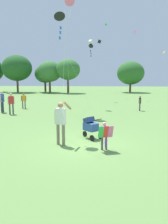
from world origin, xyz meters
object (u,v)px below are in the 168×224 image
at_px(child_with_butterfly_kite, 105,133).
at_px(person_sitting_far, 24,99).
at_px(person_red_shirt, 140,102).
at_px(person_couple_left, 11,102).
at_px(kite_adult_black, 60,19).
at_px(kite_blue_high, 91,44).
at_px(stroller, 90,126).
at_px(person_adult_flyer, 61,119).
at_px(kite_green_novelty, 70,3).
at_px(person_kid_running, 2,100).

height_order(child_with_butterfly_kite, person_sitting_far, person_sitting_far).
relative_size(person_red_shirt, person_couple_left, 0.78).
bearing_deg(person_red_shirt, kite_adult_black, -119.17).
bearing_deg(child_with_butterfly_kite, person_couple_left, 131.54).
height_order(kite_blue_high, person_couple_left, kite_blue_high).
bearing_deg(stroller, person_red_shirt, 68.60).
xyz_separation_m(child_with_butterfly_kite, person_adult_flyer, (-1.83, 0.52, 0.42)).
height_order(kite_green_novelty, kite_blue_high, kite_green_novelty).
height_order(child_with_butterfly_kite, kite_blue_high, kite_blue_high).
relative_size(kite_green_novelty, person_red_shirt, 6.71).
relative_size(kite_adult_black, kite_green_novelty, 0.67).
relative_size(person_sitting_far, person_couple_left, 0.86).
distance_m(kite_green_novelty, kite_blue_high, 4.55).
height_order(kite_blue_high, person_red_shirt, kite_blue_high).
relative_size(stroller, kite_green_novelty, 0.12).
bearing_deg(child_with_butterfly_kite, person_sitting_far, 122.92).
height_order(stroller, person_kid_running, person_kid_running).
height_order(person_adult_flyer, kite_blue_high, kite_blue_high).
bearing_deg(person_red_shirt, person_kid_running, -169.82).
xyz_separation_m(kite_adult_black, person_couple_left, (-5.04, 6.17, -4.44)).
bearing_deg(person_sitting_far, stroller, -55.41).
xyz_separation_m(stroller, person_couple_left, (-6.44, 6.38, 0.35)).
bearing_deg(person_sitting_far, kite_blue_high, 9.72).
bearing_deg(child_with_butterfly_kite, person_adult_flyer, 164.19).
relative_size(child_with_butterfly_kite, kite_green_novelty, 0.13).
bearing_deg(person_kid_running, person_sitting_far, 69.84).
height_order(child_with_butterfly_kite, person_kid_running, person_kid_running).
relative_size(child_with_butterfly_kite, kite_blue_high, 0.18).
bearing_deg(person_red_shirt, kite_blue_high, 161.02).
xyz_separation_m(person_adult_flyer, person_sitting_far, (-5.46, 10.74, -0.26)).
bearing_deg(child_with_butterfly_kite, stroller, 111.80).
bearing_deg(kite_adult_black, stroller, -8.43).
relative_size(person_adult_flyer, person_red_shirt, 1.49).
height_order(kite_green_novelty, person_sitting_far, kite_green_novelty).
bearing_deg(person_sitting_far, person_kid_running, -110.16).
bearing_deg(kite_blue_high, person_red_shirt, -18.98).
xyz_separation_m(stroller, person_red_shirt, (3.59, 9.17, 0.14)).
distance_m(child_with_butterfly_kite, person_couple_left, 10.71).
relative_size(person_adult_flyer, stroller, 1.83).
height_order(person_adult_flyer, kite_green_novelty, kite_green_novelty).
distance_m(stroller, person_red_shirt, 9.85).
distance_m(kite_adult_black, kite_green_novelty, 7.35).
bearing_deg(person_red_shirt, kite_green_novelty, -158.88).
relative_size(person_red_shirt, person_kid_running, 0.73).
distance_m(stroller, kite_blue_high, 11.81).
xyz_separation_m(kite_green_novelty, kite_blue_high, (1.31, 3.62, -2.41)).
xyz_separation_m(person_sitting_far, person_couple_left, (0.19, -3.24, 0.13)).
distance_m(stroller, person_couple_left, 9.07).
distance_m(child_with_butterfly_kite, person_sitting_far, 13.41).
distance_m(stroller, person_sitting_far, 11.68).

